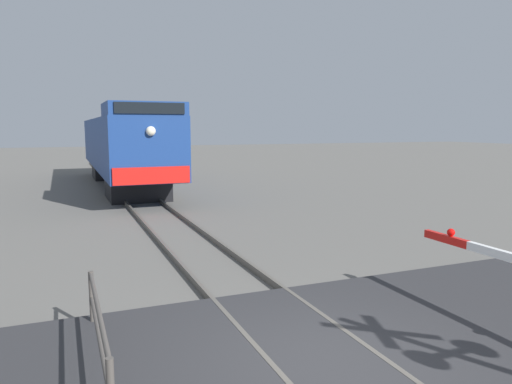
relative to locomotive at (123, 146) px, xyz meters
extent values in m
plane|color=#605E59|center=(0.00, -21.18, -2.18)|extent=(160.00, 160.00, 0.00)
cube|color=#59544C|center=(-0.72, -21.18, -2.10)|extent=(0.08, 80.00, 0.15)
cube|color=#59544C|center=(0.72, -21.18, -2.10)|extent=(0.08, 80.00, 0.15)
cube|color=#2D2D30|center=(0.00, -21.18, -2.11)|extent=(36.00, 5.74, 0.14)
cube|color=black|center=(0.00, -4.51, -1.65)|extent=(2.56, 3.20, 1.05)
cube|color=black|center=(0.00, 4.96, -1.65)|extent=(2.56, 3.20, 1.05)
cube|color=navy|center=(0.00, 0.22, 0.16)|extent=(3.01, 17.21, 2.57)
cube|color=navy|center=(0.00, -6.86, 1.70)|extent=(2.95, 3.04, 0.51)
cube|color=black|center=(0.00, -8.41, 1.70)|extent=(2.56, 0.06, 0.41)
cube|color=red|center=(0.00, -8.42, -0.78)|extent=(2.86, 0.08, 0.64)
sphere|color=#F2EACC|center=(0.00, -8.43, 0.86)|extent=(0.36, 0.36, 0.36)
cube|color=white|center=(3.25, -20.75, -1.00)|extent=(0.10, 1.02, 0.14)
cube|color=red|center=(3.25, -19.73, -1.00)|extent=(0.10, 1.02, 0.14)
sphere|color=red|center=(3.25, -19.83, -0.86)|extent=(0.14, 0.14, 0.14)
cylinder|color=#4C4742|center=(-2.76, -18.58, -1.70)|extent=(0.08, 0.08, 0.95)
cylinder|color=#4C4742|center=(-2.76, -20.09, -1.27)|extent=(0.06, 3.03, 0.06)
cylinder|color=#4C4742|center=(-2.76, -20.09, -1.66)|extent=(0.06, 3.03, 0.06)
camera|label=1|loc=(-3.10, -26.17, 0.98)|focal=33.41mm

